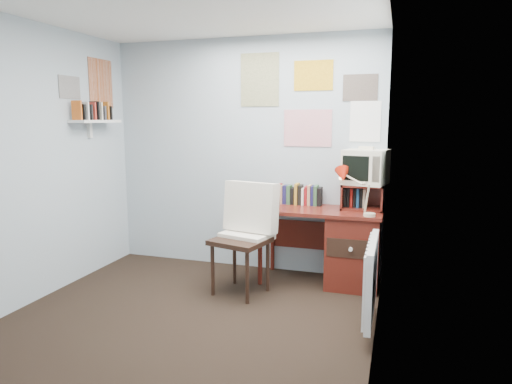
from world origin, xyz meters
TOP-DOWN VIEW (x-y plane):
  - ground at (0.00, 0.00)m, footprint 3.50×3.50m
  - back_wall at (0.00, 1.75)m, footprint 3.00×0.02m
  - left_wall at (-1.50, 0.00)m, footprint 0.02×3.50m
  - right_wall at (1.50, 0.00)m, footprint 0.02×3.50m
  - desk at (1.17, 1.48)m, footprint 1.20×0.55m
  - desk_chair at (0.23, 0.96)m, footprint 0.63×0.61m
  - desk_lamp at (1.38, 1.27)m, footprint 0.33×0.30m
  - tv_riser at (1.29, 1.59)m, footprint 0.40×0.30m
  - crt_tv at (1.31, 1.61)m, footprint 0.46×0.44m
  - book_row at (0.66, 1.66)m, footprint 0.60×0.14m
  - radiator at (1.46, 0.55)m, footprint 0.09×0.80m
  - wall_shelf at (-1.40, 1.10)m, footprint 0.20×0.62m
  - posters_back at (0.70, 1.74)m, footprint 1.20×0.01m
  - posters_left at (-1.49, 1.10)m, footprint 0.01×0.70m

SIDE VIEW (x-z plane):
  - ground at x=0.00m, z-range 0.00..0.00m
  - desk at x=1.17m, z-range 0.03..0.79m
  - radiator at x=1.46m, z-range 0.12..0.72m
  - desk_chair at x=0.23m, z-range 0.00..1.02m
  - book_row at x=0.66m, z-range 0.76..0.98m
  - tv_riser at x=1.29m, z-range 0.76..1.01m
  - desk_lamp at x=1.38m, z-range 0.76..1.15m
  - crt_tv at x=1.31m, z-range 1.01..1.38m
  - back_wall at x=0.00m, z-range 0.00..2.50m
  - left_wall at x=-1.50m, z-range 0.00..2.50m
  - right_wall at x=1.50m, z-range 0.00..2.50m
  - wall_shelf at x=-1.40m, z-range 1.50..1.74m
  - posters_back at x=0.70m, z-range 1.40..2.30m
  - posters_left at x=-1.49m, z-range 1.70..2.30m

